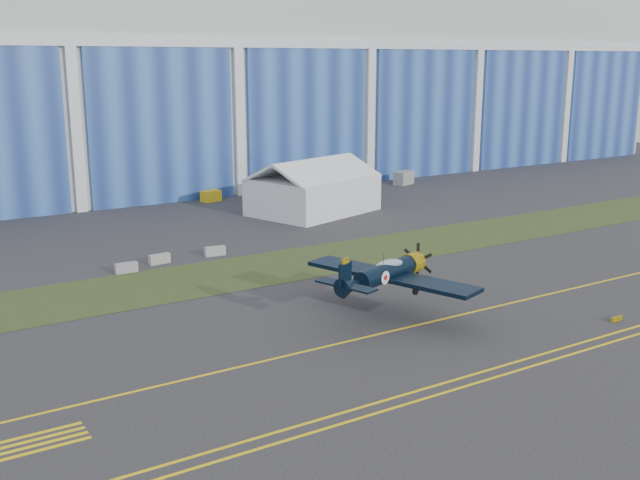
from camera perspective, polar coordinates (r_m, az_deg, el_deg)
ground at (r=53.10m, az=-3.85°, el=-6.74°), size 260.00×260.00×0.00m
grass_median at (r=65.16m, az=-9.71°, el=-3.02°), size 260.00×10.00×0.02m
hangar at (r=118.15m, az=-21.05°, el=11.02°), size 220.00×45.70×30.00m
taxiway_centreline at (r=49.03m, az=-1.04°, el=-8.46°), size 200.00×0.20×0.02m
edge_line_near at (r=41.88m, az=5.84°, el=-12.55°), size 80.00×0.20×0.02m
edge_line_far at (r=42.59m, az=5.00°, el=-12.07°), size 80.00×0.20×0.02m
hold_short_ladder at (r=40.68m, az=-21.57°, el=-14.34°), size 6.00×2.40×0.02m
guard_board_right at (r=58.43m, az=21.67°, el=-5.60°), size 1.20×0.15×0.35m
warbird at (r=54.48m, az=5.04°, el=-2.50°), size 15.18×16.68×4.09m
tent at (r=92.08m, az=-0.51°, el=4.17°), size 17.03×14.49×6.74m
tug at (r=100.99m, az=-8.31°, el=3.35°), size 2.81×2.14×1.46m
gse_box at (r=114.38m, az=6.40°, el=4.73°), size 3.72×2.82×1.98m
barrier_a at (r=68.52m, az=-14.55°, el=-2.07°), size 2.02×0.66×0.90m
barrier_b at (r=70.83m, az=-12.14°, el=-1.42°), size 2.05×0.80×0.90m
barrier_c at (r=72.79m, az=-8.01°, el=-0.84°), size 2.06×0.83×0.90m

